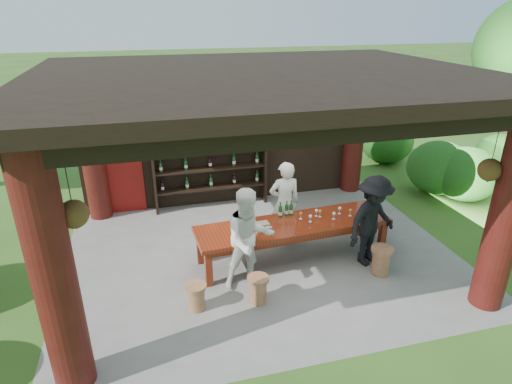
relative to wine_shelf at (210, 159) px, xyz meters
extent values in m
plane|color=#2D5119|center=(0.58, -2.45, -1.18)|extent=(90.00, 90.00, 0.00)
cube|color=slate|center=(0.58, -2.45, -1.23)|extent=(7.40, 5.90, 0.10)
cube|color=black|center=(0.58, 0.30, 0.47)|extent=(7.00, 0.18, 3.30)
cube|color=maroon|center=(-2.02, 0.20, -0.18)|extent=(0.95, 0.06, 2.00)
cylinder|color=#380C0A|center=(-2.57, -4.85, 0.47)|extent=(0.50, 0.50, 3.30)
cylinder|color=#380C0A|center=(3.73, -4.85, 0.47)|extent=(0.50, 0.50, 3.30)
cylinder|color=#380C0A|center=(-2.57, 0.10, 0.47)|extent=(0.50, 0.50, 3.30)
cylinder|color=#380C0A|center=(3.73, 0.10, 0.47)|extent=(0.50, 0.50, 3.30)
cube|color=black|center=(0.58, -4.85, 1.97)|extent=(6.70, 0.35, 0.35)
cube|color=black|center=(-2.57, -2.45, 1.97)|extent=(0.30, 5.20, 0.30)
cube|color=black|center=(3.73, -2.45, 1.97)|extent=(0.30, 5.20, 0.30)
cube|color=black|center=(0.58, -2.45, 2.22)|extent=(7.50, 6.00, 0.20)
cylinder|color=black|center=(-2.27, -4.65, 1.44)|extent=(0.01, 0.01, 0.75)
cone|color=black|center=(-2.27, -4.65, 0.99)|extent=(0.32, 0.32, 0.18)
sphere|color=#1E5919|center=(-2.27, -4.65, 1.10)|extent=(0.34, 0.34, 0.34)
cylinder|color=black|center=(3.43, -4.65, 1.44)|extent=(0.01, 0.01, 0.75)
cone|color=black|center=(3.43, -4.65, 0.99)|extent=(0.32, 0.32, 0.18)
sphere|color=#1E5919|center=(3.43, -4.65, 1.10)|extent=(0.34, 0.34, 0.34)
cube|color=#5B210D|center=(1.12, -2.75, -0.47)|extent=(3.75, 1.18, 0.08)
cube|color=#5B210D|center=(1.12, -2.75, -0.57)|extent=(3.54, 1.02, 0.12)
cube|color=#5B210D|center=(-0.58, -3.23, -0.85)|extent=(0.13, 0.13, 0.67)
cube|color=#5B210D|center=(2.87, -3.01, -0.85)|extent=(0.13, 0.13, 0.67)
cube|color=#5B210D|center=(-0.63, -2.48, -0.85)|extent=(0.13, 0.13, 0.67)
cube|color=#5B210D|center=(2.82, -2.26, -0.85)|extent=(0.13, 0.13, 0.67)
cylinder|color=brown|center=(0.13, -3.88, -0.98)|extent=(0.28, 0.28, 0.42)
cylinder|color=brown|center=(0.13, -3.88, -0.74)|extent=(0.36, 0.36, 0.06)
cylinder|color=brown|center=(2.48, -3.66, -0.95)|extent=(0.32, 0.32, 0.47)
cylinder|color=brown|center=(2.48, -3.66, -0.68)|extent=(0.40, 0.40, 0.06)
cylinder|color=brown|center=(-0.87, -3.81, -0.98)|extent=(0.27, 0.27, 0.40)
cylinder|color=brown|center=(-0.87, -3.81, -0.76)|extent=(0.34, 0.34, 0.05)
imported|color=white|center=(1.16, -2.09, -0.32)|extent=(0.64, 0.44, 1.73)
imported|color=silver|center=(0.11, -3.37, -0.28)|extent=(0.95, 0.78, 1.80)
imported|color=black|center=(2.45, -3.27, -0.31)|extent=(1.29, 1.03, 1.75)
cube|color=#BF6672|center=(0.47, -2.86, -0.36)|extent=(0.27, 0.20, 0.14)
ellipsoid|color=#194C14|center=(5.79, -0.67, -0.61)|extent=(1.60, 1.60, 1.36)
ellipsoid|color=#194C14|center=(5.76, 1.80, -0.61)|extent=(1.60, 1.60, 1.36)
ellipsoid|color=#194C14|center=(8.20, -0.19, -0.65)|extent=(1.47, 1.47, 1.25)
ellipsoid|color=#194C14|center=(6.17, -1.23, -0.62)|extent=(1.57, 1.57, 1.33)
cylinder|color=#3F2819|center=(9.07, 0.68, 0.42)|extent=(0.36, 0.36, 3.20)
camera|label=1|loc=(-1.37, -9.44, 3.28)|focal=30.00mm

